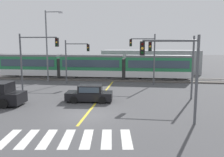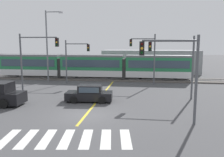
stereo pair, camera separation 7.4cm
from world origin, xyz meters
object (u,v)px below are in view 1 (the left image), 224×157
at_px(light_rail_tram, 92,65).
at_px(sedan_crossing, 89,94).
at_px(traffic_light_near_right, 177,65).
at_px(street_lamp_west, 48,42).
at_px(traffic_light_far_left, 74,55).
at_px(traffic_light_mid_left, 33,54).
at_px(traffic_light_far_right, 146,52).
at_px(traffic_light_mid_right, 177,57).

distance_m(light_rail_tram, sedan_crossing, 13.77).
height_order(traffic_light_near_right, street_lamp_west, street_lamp_west).
height_order(light_rail_tram, traffic_light_far_left, traffic_light_far_left).
xyz_separation_m(sedan_crossing, traffic_light_far_left, (-4.14, 9.32, 3.02)).
relative_size(light_rail_tram, traffic_light_far_left, 4.92).
distance_m(traffic_light_mid_left, street_lamp_west, 8.27).
bearing_deg(traffic_light_far_left, traffic_light_far_right, 2.29).
distance_m(traffic_light_mid_right, traffic_light_near_right, 7.43).
xyz_separation_m(traffic_light_mid_right, traffic_light_far_right, (-2.81, 7.48, 0.19)).
distance_m(light_rail_tram, traffic_light_mid_right, 15.56).
xyz_separation_m(light_rail_tram, traffic_light_near_right, (9.57, -18.59, 1.83)).
bearing_deg(traffic_light_near_right, traffic_light_mid_left, 149.78).
relative_size(light_rail_tram, traffic_light_mid_right, 4.70).
relative_size(traffic_light_far_left, traffic_light_near_right, 0.98).
relative_size(light_rail_tram, street_lamp_west, 2.90).
bearing_deg(traffic_light_mid_right, traffic_light_near_right, -97.93).
xyz_separation_m(light_rail_tram, sedan_crossing, (2.62, -13.45, -1.35)).
bearing_deg(traffic_light_near_right, light_rail_tram, 117.25).
bearing_deg(traffic_light_near_right, traffic_light_far_left, 127.50).
bearing_deg(traffic_light_mid_left, traffic_light_near_right, -30.22).
bearing_deg(traffic_light_mid_left, traffic_light_far_right, 30.89).
bearing_deg(traffic_light_mid_right, street_lamp_west, 152.26).
relative_size(traffic_light_mid_right, street_lamp_west, 0.62).
bearing_deg(traffic_light_near_right, traffic_light_far_right, 96.85).
bearing_deg(traffic_light_far_left, street_lamp_west, 161.01).
distance_m(sedan_crossing, street_lamp_west, 14.29).
bearing_deg(sedan_crossing, street_lamp_west, 127.34).
height_order(light_rail_tram, street_lamp_west, street_lamp_west).
xyz_separation_m(traffic_light_near_right, street_lamp_west, (-15.12, 15.85, 1.59)).
xyz_separation_m(light_rail_tram, street_lamp_west, (-5.55, -2.74, 3.42)).
relative_size(sedan_crossing, traffic_light_near_right, 0.74).
bearing_deg(sedan_crossing, traffic_light_near_right, -36.48).
xyz_separation_m(light_rail_tram, traffic_light_mid_left, (-3.90, -10.74, 2.14)).
height_order(sedan_crossing, traffic_light_far_right, traffic_light_far_right).
bearing_deg(traffic_light_far_left, traffic_light_mid_left, -109.71).
distance_m(light_rail_tram, street_lamp_west, 7.07).
height_order(light_rail_tram, traffic_light_mid_right, traffic_light_mid_right).
relative_size(sedan_crossing, traffic_light_mid_right, 0.72).
height_order(traffic_light_mid_left, traffic_light_near_right, traffic_light_mid_left).
height_order(traffic_light_mid_left, traffic_light_far_left, traffic_light_mid_left).
xyz_separation_m(traffic_light_far_right, street_lamp_west, (-13.34, 1.01, 1.33)).
distance_m(sedan_crossing, traffic_light_mid_right, 8.89).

